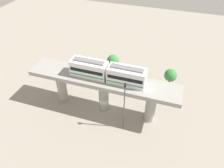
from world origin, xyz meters
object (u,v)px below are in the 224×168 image
parked_car_white (97,78)px  parked_car_silver (88,65)px  train (107,72)px  signal_post (124,105)px  tree_near_viaduct (113,61)px  tree_mid_lot (171,75)px

parked_car_white → parked_car_silver: bearing=53.7°
train → parked_car_white: train is taller
train → signal_post: (-3.40, -4.13, -3.57)m
parked_car_white → signal_post: (-11.53, -9.62, 4.95)m
parked_car_white → parked_car_silver: same height
train → parked_car_silver: size_ratio=3.13×
parked_car_white → tree_near_viaduct: tree_near_viaduct is taller
train → tree_near_viaduct: 14.26m
tree_near_viaduct → tree_mid_lot: size_ratio=1.04×
parked_car_silver → tree_mid_lot: (-1.05, -20.31, 2.38)m
parked_car_white → tree_near_viaduct: bearing=-20.6°
train → signal_post: bearing=-129.4°
train → tree_mid_lot: (11.19, -10.62, -6.14)m
parked_car_white → tree_mid_lot: (3.05, -16.10, 2.38)m
train → signal_post: train is taller
tree_mid_lot → signal_post: (-14.59, 6.49, 2.57)m
tree_mid_lot → parked_car_silver: bearing=87.0°
parked_car_white → tree_near_viaduct: (4.42, -2.40, 2.49)m
tree_mid_lot → signal_post: bearing=156.0°
parked_car_white → parked_car_silver: 5.88m
train → tree_near_viaduct: (12.55, 3.08, -6.03)m
parked_car_white → tree_near_viaduct: 5.61m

